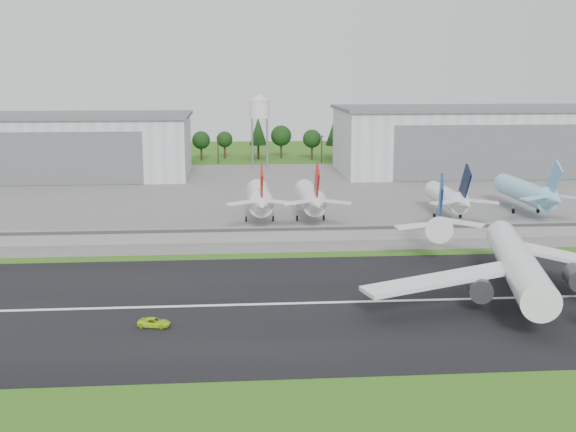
{
  "coord_description": "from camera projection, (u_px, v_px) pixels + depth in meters",
  "views": [
    {
      "loc": [
        -17.08,
        -104.66,
        37.97
      ],
      "look_at": [
        -5.36,
        40.0,
        9.0
      ],
      "focal_mm": 45.0,
      "sensor_mm": 36.0,
      "label": 1
    }
  ],
  "objects": [
    {
      "name": "main_airliner",
      "position": [
        519.0,
        271.0,
        121.97
      ],
      "size": [
        55.66,
        58.66,
        18.17
      ],
      "rotation": [
        0.0,
        0.0,
        2.9
      ],
      "color": "white",
      "rests_on": "runway"
    },
    {
      "name": "runway_centerline",
      "position": [
        334.0,
        302.0,
        120.84
      ],
      "size": [
        220.0,
        1.0,
        0.02
      ],
      "primitive_type": "cube",
      "color": "white",
      "rests_on": "runway"
    },
    {
      "name": "parked_jet_red_a",
      "position": [
        260.0,
        198.0,
        183.94
      ],
      "size": [
        7.36,
        31.29,
        16.87
      ],
      "color": "white",
      "rests_on": "ground"
    },
    {
      "name": "parked_jet_navy",
      "position": [
        450.0,
        198.0,
        187.88
      ],
      "size": [
        7.36,
        31.29,
        16.33
      ],
      "color": "silver",
      "rests_on": "ground"
    },
    {
      "name": "apron",
      "position": [
        284.0,
        194.0,
        228.37
      ],
      "size": [
        320.0,
        150.0,
        0.1
      ],
      "primitive_type": "cube",
      "color": "slate",
      "rests_on": "ground"
    },
    {
      "name": "blast_fence",
      "position": [
        306.0,
        234.0,
        164.48
      ],
      "size": [
        240.0,
        0.61,
        3.5
      ],
      "color": "gray",
      "rests_on": "ground"
    },
    {
      "name": "parked_jet_red_b",
      "position": [
        311.0,
        198.0,
        184.99
      ],
      "size": [
        7.36,
        31.29,
        16.76
      ],
      "color": "silver",
      "rests_on": "ground"
    },
    {
      "name": "hangar_east",
      "position": [
        471.0,
        140.0,
        275.75
      ],
      "size": [
        102.0,
        47.0,
        25.2
      ],
      "color": "silver",
      "rests_on": "ground"
    },
    {
      "name": "runway",
      "position": [
        334.0,
        303.0,
        120.85
      ],
      "size": [
        320.0,
        60.0,
        0.1
      ],
      "primitive_type": "cube",
      "color": "black",
      "rests_on": "ground"
    },
    {
      "name": "hangar_west",
      "position": [
        57.0,
        146.0,
        263.67
      ],
      "size": [
        97.0,
        44.0,
        23.2
      ],
      "color": "silver",
      "rests_on": "ground"
    },
    {
      "name": "utility_poles",
      "position": [
        270.0,
        163.0,
        306.58
      ],
      "size": [
        230.0,
        3.0,
        12.0
      ],
      "primitive_type": null,
      "color": "black",
      "rests_on": "ground"
    },
    {
      "name": "ground",
      "position": [
        344.0,
        323.0,
        111.09
      ],
      "size": [
        600.0,
        600.0,
        0.0
      ],
      "primitive_type": "plane",
      "color": "#2B5714",
      "rests_on": "ground"
    },
    {
      "name": "treeline",
      "position": [
        268.0,
        159.0,
        321.24
      ],
      "size": [
        320.0,
        16.0,
        22.0
      ],
      "primitive_type": null,
      "color": "black",
      "rests_on": "ground"
    },
    {
      "name": "parked_jet_skyblue",
      "position": [
        529.0,
        192.0,
        194.63
      ],
      "size": [
        7.36,
        37.29,
        16.69
      ],
      "color": "#86CAE8",
      "rests_on": "ground"
    },
    {
      "name": "water_tower",
      "position": [
        259.0,
        107.0,
        286.71
      ],
      "size": [
        8.4,
        8.4,
        29.4
      ],
      "color": "#99999E",
      "rests_on": "ground"
    },
    {
      "name": "ground_vehicle",
      "position": [
        154.0,
        322.0,
        109.15
      ],
      "size": [
        5.28,
        3.25,
        1.37
      ],
      "primitive_type": "imported",
      "rotation": [
        0.0,
        0.0,
        1.36
      ],
      "color": "#B7E41A",
      "rests_on": "runway"
    }
  ]
}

